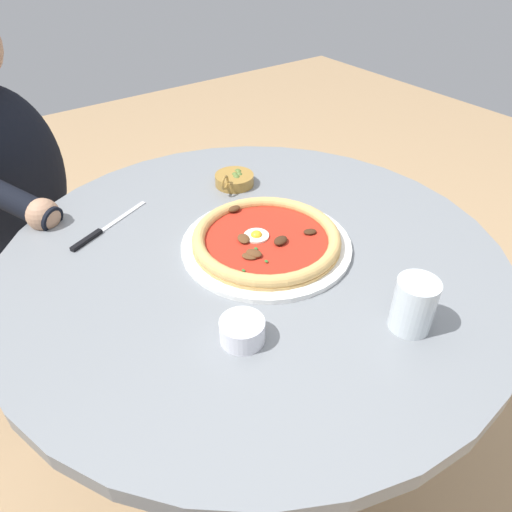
{
  "coord_description": "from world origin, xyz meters",
  "views": [
    {
      "loc": [
        -0.6,
        0.43,
        1.28
      ],
      "look_at": [
        -0.0,
        -0.01,
        0.72
      ],
      "focal_mm": 33.6,
      "sensor_mm": 36.0,
      "label": 1
    }
  ],
  "objects_px": {
    "olive_pan": "(234,179)",
    "diner_person": "(26,243)",
    "water_glass": "(413,308)",
    "ramekin_capers": "(242,330)",
    "pizza_on_plate": "(265,239)",
    "dining_table": "(253,312)",
    "steak_knife": "(99,232)"
  },
  "relations": [
    {
      "from": "water_glass",
      "to": "ramekin_capers",
      "type": "xyz_separation_m",
      "value": [
        0.13,
        0.23,
        -0.02
      ]
    },
    {
      "from": "steak_knife",
      "to": "diner_person",
      "type": "height_order",
      "value": "diner_person"
    },
    {
      "from": "diner_person",
      "to": "pizza_on_plate",
      "type": "bearing_deg",
      "value": -153.0
    },
    {
      "from": "dining_table",
      "to": "diner_person",
      "type": "bearing_deg",
      "value": 24.58
    },
    {
      "from": "water_glass",
      "to": "steak_knife",
      "type": "height_order",
      "value": "water_glass"
    },
    {
      "from": "steak_knife",
      "to": "dining_table",
      "type": "bearing_deg",
      "value": -138.36
    },
    {
      "from": "pizza_on_plate",
      "to": "ramekin_capers",
      "type": "height_order",
      "value": "ramekin_capers"
    },
    {
      "from": "steak_knife",
      "to": "diner_person",
      "type": "relative_size",
      "value": 0.18
    },
    {
      "from": "diner_person",
      "to": "steak_knife",
      "type": "bearing_deg",
      "value": -167.65
    },
    {
      "from": "water_glass",
      "to": "diner_person",
      "type": "height_order",
      "value": "diner_person"
    },
    {
      "from": "steak_knife",
      "to": "diner_person",
      "type": "bearing_deg",
      "value": 12.35
    },
    {
      "from": "pizza_on_plate",
      "to": "water_glass",
      "type": "bearing_deg",
      "value": -169.98
    },
    {
      "from": "ramekin_capers",
      "to": "diner_person",
      "type": "relative_size",
      "value": 0.06
    },
    {
      "from": "ramekin_capers",
      "to": "olive_pan",
      "type": "height_order",
      "value": "olive_pan"
    },
    {
      "from": "dining_table",
      "to": "diner_person",
      "type": "xyz_separation_m",
      "value": [
        0.67,
        0.31,
        -0.08
      ]
    },
    {
      "from": "dining_table",
      "to": "olive_pan",
      "type": "xyz_separation_m",
      "value": [
        0.24,
        -0.12,
        0.17
      ]
    },
    {
      "from": "steak_knife",
      "to": "ramekin_capers",
      "type": "xyz_separation_m",
      "value": [
        -0.41,
        -0.07,
        0.02
      ]
    },
    {
      "from": "water_glass",
      "to": "diner_person",
      "type": "relative_size",
      "value": 0.08
    },
    {
      "from": "ramekin_capers",
      "to": "diner_person",
      "type": "height_order",
      "value": "diner_person"
    },
    {
      "from": "water_glass",
      "to": "dining_table",
      "type": "bearing_deg",
      "value": 15.97
    },
    {
      "from": "dining_table",
      "to": "pizza_on_plate",
      "type": "bearing_deg",
      "value": -82.04
    },
    {
      "from": "pizza_on_plate",
      "to": "diner_person",
      "type": "distance_m",
      "value": 0.79
    },
    {
      "from": "diner_person",
      "to": "dining_table",
      "type": "bearing_deg",
      "value": -155.42
    },
    {
      "from": "pizza_on_plate",
      "to": "water_glass",
      "type": "height_order",
      "value": "water_glass"
    },
    {
      "from": "water_glass",
      "to": "ramekin_capers",
      "type": "relative_size",
      "value": 1.29
    },
    {
      "from": "diner_person",
      "to": "water_glass",
      "type": "bearing_deg",
      "value": -158.0
    },
    {
      "from": "water_glass",
      "to": "olive_pan",
      "type": "relative_size",
      "value": 0.85
    },
    {
      "from": "dining_table",
      "to": "steak_knife",
      "type": "xyz_separation_m",
      "value": [
        0.24,
        0.21,
        0.16
      ]
    },
    {
      "from": "dining_table",
      "to": "water_glass",
      "type": "xyz_separation_m",
      "value": [
        -0.3,
        -0.09,
        0.2
      ]
    },
    {
      "from": "pizza_on_plate",
      "to": "olive_pan",
      "type": "bearing_deg",
      "value": -20.77
    },
    {
      "from": "water_glass",
      "to": "diner_person",
      "type": "distance_m",
      "value": 1.09
    },
    {
      "from": "olive_pan",
      "to": "diner_person",
      "type": "relative_size",
      "value": 0.1
    }
  ]
}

